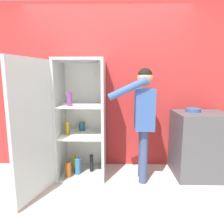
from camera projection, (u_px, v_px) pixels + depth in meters
ground_plane at (105, 197)px, 2.41m from camera, size 12.00×12.00×0.00m
wall_back at (108, 87)px, 3.16m from camera, size 7.00×0.06×2.55m
refrigerator at (73, 121)px, 2.80m from camera, size 0.92×1.26×1.68m
person at (143, 112)px, 2.69m from camera, size 0.62×0.58×1.55m
counter at (200, 144)px, 2.91m from camera, size 0.74×0.64×0.94m
bowl at (193, 110)px, 2.90m from camera, size 0.22×0.22×0.05m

